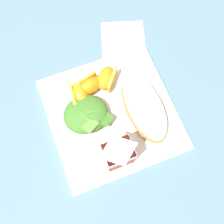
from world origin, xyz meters
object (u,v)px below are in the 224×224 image
Objects in this scene: cheesy_pizza_bread at (144,108)px; orange_wedge_middle at (89,86)px; white_plate at (112,114)px; orange_wedge_front at (106,78)px; green_salad_pile at (86,114)px; milk_carton at (118,153)px; paper_napkin at (123,40)px; orange_wedge_rear at (79,94)px.

orange_wedge_middle is at bearing -44.59° from cheesy_pizza_bread.
orange_wedge_front is at bearing -101.58° from white_plate.
orange_wedge_front is (-0.07, -0.07, -0.00)m from green_salad_pile.
cheesy_pizza_bread is at bearing 164.43° from white_plate.
orange_wedge_front is 1.02× the size of orange_wedge_middle.
milk_carton reaches higher than paper_napkin.
cheesy_pizza_bread is 2.53× the size of orange_wedge_middle.
green_salad_pile is 0.12m from milk_carton.
milk_carton is at bearing 90.57° from orange_wedge_middle.
white_plate is at bearing 78.42° from orange_wedge_front.
white_plate is 2.55× the size of paper_napkin.
orange_wedge_rear is (0.06, -0.06, 0.03)m from white_plate.
white_plate is 2.63× the size of green_salad_pile.
green_salad_pile is at bearing 42.26° from orange_wedge_front.
orange_wedge_middle is 0.17m from paper_napkin.
orange_wedge_front and orange_wedge_rear have the same top height.
cheesy_pizza_bread reaches higher than white_plate.
milk_carton is 1.59× the size of orange_wedge_front.
orange_wedge_middle is (0.10, -0.09, 0.00)m from cheesy_pizza_bread.
cheesy_pizza_bread is at bearing 146.15° from orange_wedge_rear.
orange_wedge_middle reaches higher than cheesy_pizza_bread.
white_plate is 0.21m from paper_napkin.
white_plate is at bearing 130.73° from orange_wedge_rear.
paper_napkin is (-0.16, -0.17, -0.03)m from green_salad_pile.
orange_wedge_middle is 0.03m from orange_wedge_rear.
cheesy_pizza_bread is at bearing -139.76° from milk_carton.
orange_wedge_rear is (0.12, -0.08, 0.00)m from cheesy_pizza_bread.
orange_wedge_middle is (-0.03, -0.06, -0.00)m from green_salad_pile.
milk_carton is (-0.03, 0.11, 0.04)m from green_salad_pile.
paper_napkin is at bearing -132.90° from green_salad_pile.
orange_wedge_middle reaches higher than white_plate.
white_plate is 0.08m from cheesy_pizza_bread.
cheesy_pizza_bread is 0.11m from orange_wedge_front.
milk_carton is at bearing 40.24° from cheesy_pizza_bread.
orange_wedge_rear is (-0.00, -0.05, -0.00)m from green_salad_pile.
green_salad_pile is 0.07m from orange_wedge_middle.
milk_carton is at bearing 105.87° from green_salad_pile.
paper_napkin is (-0.13, -0.28, -0.07)m from milk_carton.
milk_carton is at bearing 75.80° from white_plate.
orange_wedge_front is at bearing -168.68° from orange_wedge_rear.
cheesy_pizza_bread is 0.13m from green_salad_pile.
green_salad_pile is at bearing -14.08° from cheesy_pizza_bread.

